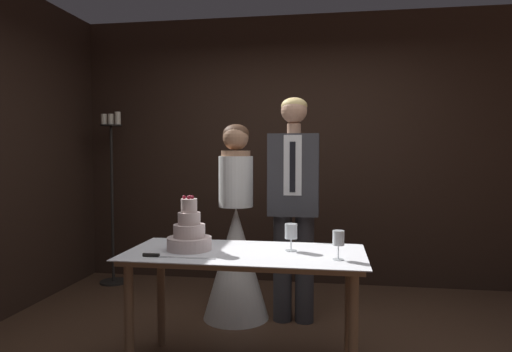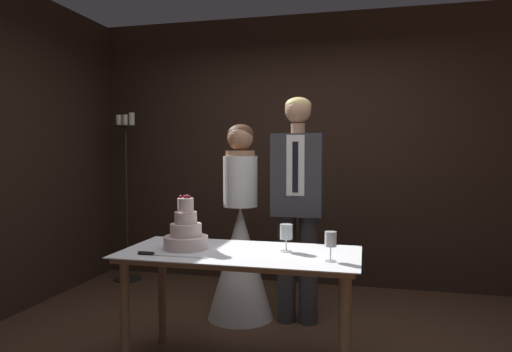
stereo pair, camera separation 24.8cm
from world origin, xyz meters
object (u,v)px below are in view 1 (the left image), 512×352
(wine_glass_middle, at_px, (338,240))
(wine_glass_near, at_px, (291,233))
(groom, at_px, (294,197))
(bride, at_px, (236,247))
(candle_stand, at_px, (112,198))
(tiered_cake, at_px, (189,234))
(cake_table, at_px, (245,266))
(cake_knife, at_px, (165,256))

(wine_glass_middle, bearing_deg, wine_glass_near, 146.08)
(wine_glass_near, xyz_separation_m, groom, (-0.05, 0.80, 0.14))
(bride, xyz_separation_m, candle_stand, (-1.47, 0.78, 0.31))
(tiered_cake, bearing_deg, wine_glass_near, 6.13)
(bride, bearing_deg, cake_table, -74.77)
(cake_table, relative_size, wine_glass_near, 8.66)
(tiered_cake, height_order, bride, bride)
(cake_table, distance_m, wine_glass_near, 0.36)
(wine_glass_near, distance_m, candle_stand, 2.54)
(cake_table, distance_m, candle_stand, 2.39)
(tiered_cake, distance_m, cake_knife, 0.26)
(wine_glass_near, bearing_deg, bride, 123.01)
(cake_knife, height_order, wine_glass_middle, wine_glass_middle)
(wine_glass_middle, bearing_deg, groom, 108.65)
(candle_stand, bearing_deg, tiered_cake, -50.72)
(wine_glass_near, bearing_deg, tiered_cake, -173.87)
(wine_glass_near, distance_m, bride, 0.99)
(tiered_cake, distance_m, wine_glass_near, 0.65)
(cake_table, distance_m, bride, 0.90)
(groom, bearing_deg, tiered_cake, -124.59)
(tiered_cake, bearing_deg, wine_glass_middle, -7.67)
(tiered_cake, distance_m, wine_glass_middle, 0.94)
(cake_table, xyz_separation_m, candle_stand, (-1.71, 1.65, 0.24))
(cake_table, distance_m, wine_glass_middle, 0.62)
(bride, bearing_deg, tiered_cake, -98.17)
(tiered_cake, height_order, groom, groom)
(cake_knife, bearing_deg, groom, 57.18)
(cake_table, xyz_separation_m, cake_knife, (-0.44, -0.22, 0.10))
(tiered_cake, bearing_deg, groom, 55.41)
(wine_glass_middle, xyz_separation_m, candle_stand, (-2.28, 1.77, 0.03))
(cake_table, distance_m, tiered_cake, 0.41)
(tiered_cake, distance_m, bride, 0.91)
(wine_glass_middle, height_order, groom, groom)
(cake_knife, xyz_separation_m, bride, (0.20, 1.09, -0.17))
(cake_table, relative_size, cake_knife, 3.37)
(bride, height_order, candle_stand, candle_stand)
(wine_glass_near, distance_m, groom, 0.81)
(cake_knife, bearing_deg, candle_stand, 123.07)
(wine_glass_middle, bearing_deg, bride, 129.14)
(tiered_cake, xyz_separation_m, bride, (0.12, 0.87, -0.26))
(wine_glass_near, xyz_separation_m, bride, (-0.52, 0.80, -0.27))
(wine_glass_near, xyz_separation_m, wine_glass_middle, (0.29, -0.19, 0.00))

